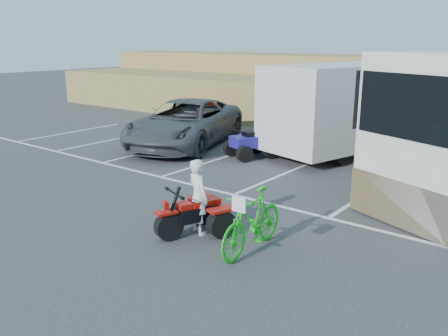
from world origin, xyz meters
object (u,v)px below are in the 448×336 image
Objects in this scene: grey_pickup at (185,123)px; green_dirt_bike at (252,221)px; red_trike_atv at (192,234)px; quad_atv_blue at (251,157)px; quad_atv_green at (284,145)px; red_car at (190,113)px; cargo_trailer at (351,105)px; rider at (198,197)px.

green_dirt_bike is at bearing -58.23° from grey_pickup.
quad_atv_blue reaches higher than red_trike_atv.
green_dirt_bike is at bearing -62.29° from quad_atv_green.
quad_atv_green reaches higher than red_trike_atv.
red_trike_atv is at bearing -40.67° from quad_atv_blue.
grey_pickup is 1.55× the size of red_car.
cargo_trailer reaches higher than red_trike_atv.
cargo_trailer is at bearing -5.27° from red_car.
cargo_trailer is at bearing 100.15° from green_dirt_bike.
quad_atv_green is at bearing 19.62° from grey_pickup.
red_trike_atv is at bearing 90.00° from rider.
red_trike_atv is at bearing -71.21° from cargo_trailer.
green_dirt_bike reaches higher than quad_atv_blue.
cargo_trailer is 4.57× the size of quad_atv_blue.
cargo_trailer reaches higher than green_dirt_bike.
rider reaches higher than quad_atv_blue.
quad_atv_green is at bearing 114.94° from green_dirt_bike.
green_dirt_bike is 0.33× the size of grey_pickup.
rider reaches higher than red_car.
red_car reaches higher than red_trike_atv.
rider is 6.81m from quad_atv_blue.
red_trike_atv is 0.99× the size of quad_atv_blue.
red_car is (-2.32, 2.84, -0.18)m from grey_pickup.
green_dirt_bike is 1.28× the size of quad_atv_green.
red_car is at bearing -165.24° from cargo_trailer.
cargo_trailer is (7.70, -0.05, 1.01)m from red_car.
red_car is at bearing 134.61° from green_dirt_bike.
quad_atv_blue is at bearing 135.33° from red_trike_atv.
quad_atv_blue is at bearing 122.61° from green_dirt_bike.
rider is at bearing -39.77° from quad_atv_blue.
green_dirt_bike is 9.60m from quad_atv_green.
green_dirt_bike reaches higher than quad_atv_green.
red_trike_atv is 9.12m from quad_atv_green.
grey_pickup is (-6.02, 6.15, 0.06)m from rider.
grey_pickup reaches higher than green_dirt_bike.
red_trike_atv is 6.87m from quad_atv_blue.
grey_pickup is 0.86× the size of cargo_trailer.
red_trike_atv is 0.99× the size of quad_atv_green.
rider is (0.05, 0.14, 0.80)m from red_trike_atv.
green_dirt_bike is 9.27m from cargo_trailer.
cargo_trailer is at bearing 75.68° from quad_atv_blue.
cargo_trailer is 2.97m from quad_atv_green.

